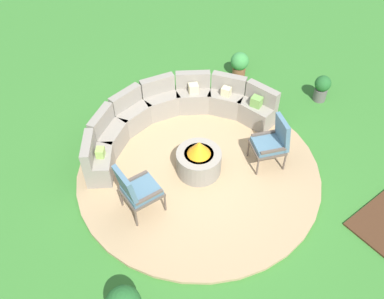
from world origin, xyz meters
TOP-DOWN VIEW (x-y plane):
  - ground_plane at (0.00, 0.00)m, footprint 24.00×24.00m
  - patio_circle at (0.00, 0.00)m, footprint 4.47×4.47m
  - fire_pit at (0.00, 0.00)m, footprint 0.82×0.82m
  - curved_stone_bench at (0.29, 1.27)m, footprint 3.87×2.10m
  - lounge_chair_front_left at (-1.36, -0.08)m, footprint 0.66×0.58m
  - lounge_chair_front_right at (1.19, -0.64)m, footprint 0.73×0.71m
  - potted_plant_1 at (3.43, 0.04)m, footprint 0.35×0.35m
  - potted_plant_2 at (2.65, 1.81)m, footprint 0.42×0.42m

SIDE VIEW (x-z plane):
  - ground_plane at x=0.00m, z-range 0.00..0.00m
  - patio_circle at x=0.00m, z-range 0.00..0.06m
  - potted_plant_2 at x=2.65m, z-range 0.03..0.62m
  - potted_plant_1 at x=3.43m, z-range 0.03..0.64m
  - fire_pit at x=0.00m, z-range -0.02..0.71m
  - curved_stone_bench at x=0.29m, z-range -0.02..0.80m
  - lounge_chair_front_right at x=1.19m, z-range 0.09..1.11m
  - lounge_chair_front_left at x=-1.36m, z-range 0.08..1.14m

